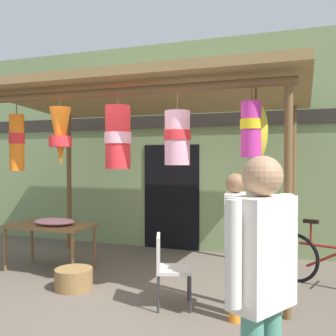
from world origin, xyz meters
The scene contains 10 objects.
ground_plane centered at (0.00, 0.00, 0.00)m, with size 30.00×30.00×0.00m, color #60564C.
shop_facade centered at (0.00, 2.60, 1.97)m, with size 12.37×0.29×3.94m.
market_stall_canopy centered at (-0.08, 0.66, 2.50)m, with size 4.61×2.52×2.83m.
display_table centered at (-1.62, 0.52, 0.64)m, with size 1.31×0.71×0.71m.
flower_heap_on_table centered at (-1.51, 0.49, 0.76)m, with size 0.65×0.46×0.10m.
folding_chair centered at (0.60, -0.29, 0.50)m, with size 0.51×0.51×0.84m.
wicker_basket_by_table centered at (-0.78, -0.13, 0.14)m, with size 0.50×0.50×0.27m, color olive.
parked_bicycle centered at (2.46, 1.05, 0.35)m, with size 1.69×0.62×0.92m.
vendor_in_orange centered at (1.87, -2.21, 1.04)m, with size 0.39×0.53×1.75m.
shopper_by_bananas centered at (1.40, -0.34, 0.92)m, with size 0.27×0.59×1.57m.
Camera 1 is at (2.10, -4.48, 1.73)m, focal length 41.10 mm.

